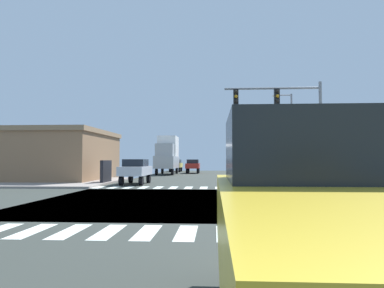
{
  "coord_description": "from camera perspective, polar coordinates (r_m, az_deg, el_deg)",
  "views": [
    {
      "loc": [
        0.96,
        -16.41,
        1.84
      ],
      "look_at": [
        -0.26,
        3.05,
        2.7
      ],
      "focal_mm": 33.69,
      "sensor_mm": 36.0,
      "label": 1
    }
  ],
  "objects": [
    {
      "name": "sedan_crossing_1",
      "position": [
        49.51,
        0.15,
        -3.35
      ],
      "size": [
        1.8,
        4.3,
        1.88
      ],
      "rotation": [
        0.0,
        0.0,
        3.14
      ],
      "color": "black",
      "rests_on": "ground"
    },
    {
      "name": "sidewalk_corner_nw",
      "position": [
        31.7,
        -22.67,
        -5.52
      ],
      "size": [
        12.0,
        12.0,
        0.14
      ],
      "color": "gray",
      "rests_on": "ground"
    },
    {
      "name": "traffic_signal_mast",
      "position": [
        24.28,
        14.31,
        5.27
      ],
      "size": [
        6.3,
        0.55,
        6.92
      ],
      "color": "gray",
      "rests_on": "ground"
    },
    {
      "name": "crosswalk_near",
      "position": [
        9.37,
        -4.03,
        -13.81
      ],
      "size": [
        13.5,
        2.0,
        0.01
      ],
      "color": "white",
      "rests_on": "ground"
    },
    {
      "name": "crosswalk_far",
      "position": [
        23.81,
        0.66,
        -6.94
      ],
      "size": [
        13.5,
        2.0,
        0.01
      ],
      "color": "white",
      "rests_on": "ground"
    },
    {
      "name": "street_lamp",
      "position": [
        32.67,
        15.08,
        2.41
      ],
      "size": [
        1.78,
        0.32,
        7.63
      ],
      "color": "gray",
      "rests_on": "ground"
    },
    {
      "name": "sedan_leading_2",
      "position": [
        55.61,
        -2.58,
        -3.26
      ],
      "size": [
        1.8,
        4.3,
        1.88
      ],
      "rotation": [
        0.0,
        0.0,
        3.14
      ],
      "color": "black",
      "rests_on": "ground"
    },
    {
      "name": "sidewalk_corner_ne",
      "position": [
        30.9,
        26.63,
        -5.53
      ],
      "size": [
        12.0,
        12.0,
        0.14
      ],
      "color": "gray",
      "rests_on": "ground"
    },
    {
      "name": "sedan_trailing_3",
      "position": [
        27.63,
        -8.9,
        -3.98
      ],
      "size": [
        1.8,
        4.3,
        1.88
      ],
      "rotation": [
        0.0,
        0.0,
        3.14
      ],
      "color": "black",
      "rests_on": "ground"
    },
    {
      "name": "box_truck_nearside_1",
      "position": [
        45.75,
        -3.91,
        -1.6
      ],
      "size": [
        2.4,
        7.2,
        4.85
      ],
      "rotation": [
        0.0,
        0.0,
        3.14
      ],
      "color": "black",
      "rests_on": "ground"
    },
    {
      "name": "pickup_queued_2",
      "position": [
        3.66,
        20.46,
        -10.97
      ],
      "size": [
        2.0,
        5.1,
        2.35
      ],
      "color": "black",
      "rests_on": "ground"
    },
    {
      "name": "ground",
      "position": [
        16.54,
        0.23,
        -8.99
      ],
      "size": [
        90.0,
        90.0,
        0.05
      ],
      "color": "#323732"
    },
    {
      "name": "bank_building",
      "position": [
        35.75,
        -24.8,
        -1.65
      ],
      "size": [
        16.12,
        10.83,
        4.45
      ],
      "color": "#8D6849",
      "rests_on": "ground"
    }
  ]
}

